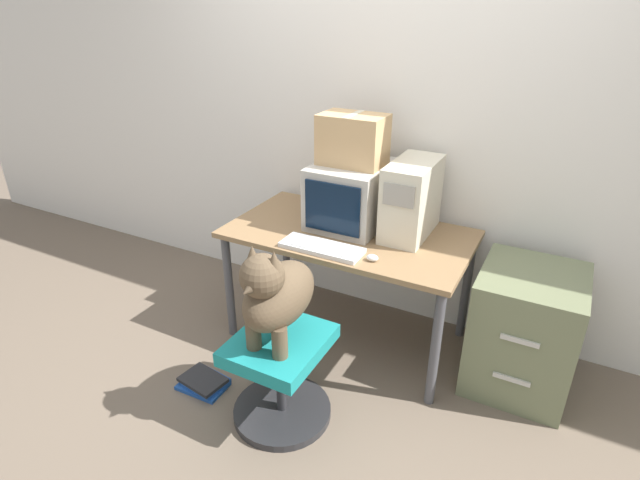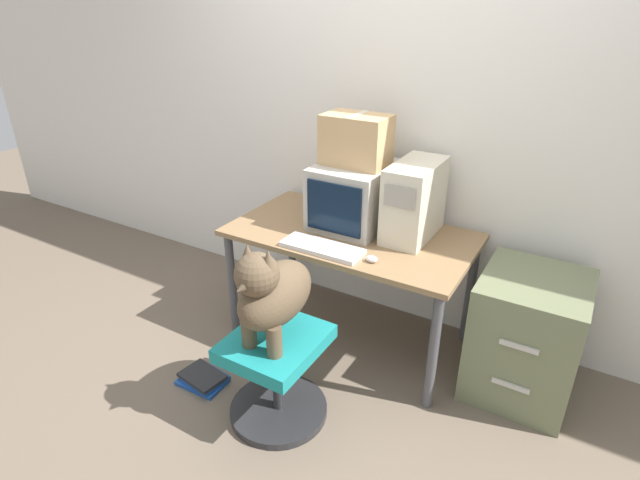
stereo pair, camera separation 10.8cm
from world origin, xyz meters
The scene contains 12 objects.
ground_plane centered at (0.00, 0.00, 0.00)m, with size 12.00×12.00×0.00m, color #6B5B4C.
wall_back centered at (0.00, 0.81, 1.30)m, with size 8.00×0.05×2.60m.
desk centered at (0.00, 0.37, 0.63)m, with size 1.35×0.75×0.70m.
crt_monitor centered at (-0.04, 0.49, 0.88)m, with size 0.39×0.49×0.36m.
pc_tower centered at (0.30, 0.51, 0.91)m, with size 0.22×0.45×0.41m.
keyboard centered at (-0.03, 0.10, 0.72)m, with size 0.44×0.16×0.03m.
computer_mouse centered at (0.25, 0.11, 0.72)m, with size 0.06×0.05×0.03m.
office_chair centered at (0.00, -0.38, 0.26)m, with size 0.49×0.49×0.47m.
dog centered at (0.00, -0.39, 0.72)m, with size 0.25×0.49×0.51m.
filing_cabinet centered at (0.99, 0.43, 0.33)m, with size 0.50×0.55×0.66m.
cardboard_box centered at (-0.04, 0.49, 1.20)m, with size 0.35×0.23×0.27m.
book_stack_floor centered at (-0.47, -0.41, 0.03)m, with size 0.26×0.21×0.06m.
Camera 2 is at (1.14, -1.90, 1.89)m, focal length 28.00 mm.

